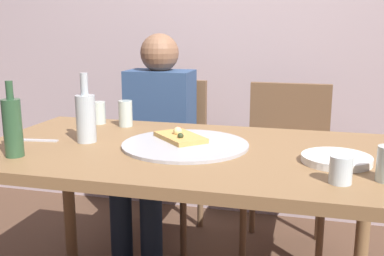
# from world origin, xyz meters

# --- Properties ---
(back_wall) EXTENTS (6.00, 0.10, 2.60)m
(back_wall) POSITION_xyz_m (0.00, 1.28, 1.30)
(back_wall) COLOR #B29EA3
(back_wall) RESTS_ON ground_plane
(dining_table) EXTENTS (1.55, 0.86, 0.76)m
(dining_table) POSITION_xyz_m (0.00, 0.00, 0.68)
(dining_table) COLOR olive
(dining_table) RESTS_ON ground_plane
(pizza_tray) EXTENTS (0.48, 0.48, 0.01)m
(pizza_tray) POSITION_xyz_m (0.01, 0.03, 0.76)
(pizza_tray) COLOR #ADADB2
(pizza_tray) RESTS_ON dining_table
(pizza_slice_last) EXTENTS (0.25, 0.25, 0.05)m
(pizza_slice_last) POSITION_xyz_m (-0.03, 0.08, 0.78)
(pizza_slice_last) COLOR tan
(pizza_slice_last) RESTS_ON pizza_tray
(wine_bottle) EXTENTS (0.06, 0.06, 0.27)m
(wine_bottle) POSITION_xyz_m (-0.54, -0.26, 0.86)
(wine_bottle) COLOR #2D5133
(wine_bottle) RESTS_ON dining_table
(beer_bottle) EXTENTS (0.08, 0.08, 0.27)m
(beer_bottle) POSITION_xyz_m (-0.39, -0.01, 0.86)
(beer_bottle) COLOR #B2BCC1
(beer_bottle) RESTS_ON dining_table
(tumbler_near) EXTENTS (0.07, 0.07, 0.10)m
(tumbler_near) POSITION_xyz_m (-0.50, 0.32, 0.81)
(tumbler_near) COLOR #B7C6BC
(tumbler_near) RESTS_ON dining_table
(wine_glass) EXTENTS (0.07, 0.07, 0.08)m
(wine_glass) POSITION_xyz_m (0.56, -0.26, 0.80)
(wine_glass) COLOR silver
(wine_glass) RESTS_ON dining_table
(short_glass) EXTENTS (0.06, 0.06, 0.12)m
(short_glass) POSITION_xyz_m (-0.35, 0.30, 0.82)
(short_glass) COLOR #B7C6BC
(short_glass) RESTS_ON dining_table
(plate_stack) EXTENTS (0.23, 0.23, 0.02)m
(plate_stack) POSITION_xyz_m (0.56, -0.05, 0.77)
(plate_stack) COLOR white
(plate_stack) RESTS_ON dining_table
(table_knife) EXTENTS (0.22, 0.05, 0.01)m
(table_knife) POSITION_xyz_m (-0.61, -0.05, 0.76)
(table_knife) COLOR #B7B7BC
(table_knife) RESTS_ON dining_table
(chair_left) EXTENTS (0.44, 0.44, 0.90)m
(chair_left) POSITION_xyz_m (-0.35, 0.83, 0.51)
(chair_left) COLOR brown
(chair_left) RESTS_ON ground_plane
(chair_right) EXTENTS (0.44, 0.44, 0.90)m
(chair_right) POSITION_xyz_m (0.35, 0.83, 0.51)
(chair_right) COLOR brown
(chair_right) RESTS_ON ground_plane
(guest_in_sweater) EXTENTS (0.36, 0.56, 1.17)m
(guest_in_sweater) POSITION_xyz_m (-0.35, 0.68, 0.64)
(guest_in_sweater) COLOR navy
(guest_in_sweater) RESTS_ON ground_plane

